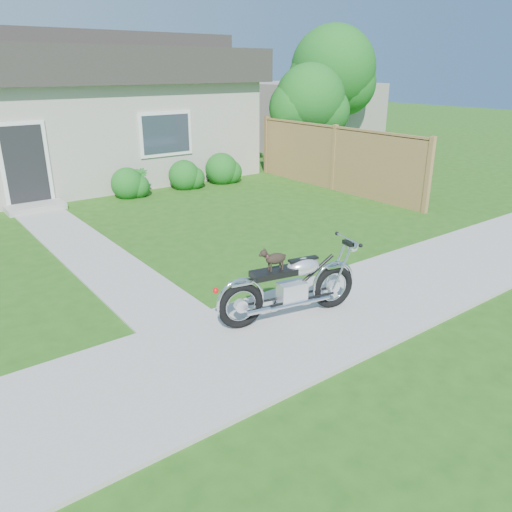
% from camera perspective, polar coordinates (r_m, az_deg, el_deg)
% --- Properties ---
extents(ground, '(80.00, 80.00, 0.00)m').
position_cam_1_polar(ground, '(7.30, 5.66, -7.52)').
color(ground, '#235114').
rests_on(ground, ground).
extents(sidewalk, '(24.00, 2.20, 0.04)m').
position_cam_1_polar(sidewalk, '(7.29, 5.66, -7.38)').
color(sidewalk, '#9E9B93').
rests_on(sidewalk, ground).
extents(walkway, '(1.20, 8.00, 0.03)m').
position_cam_1_polar(walkway, '(10.68, -19.05, 0.85)').
color(walkway, '#9E9B93').
rests_on(walkway, ground).
extents(house, '(12.60, 7.03, 4.50)m').
position_cam_1_polar(house, '(17.30, -22.82, 14.96)').
color(house, beige).
rests_on(house, ground).
extents(fence, '(0.12, 6.62, 1.90)m').
position_cam_1_polar(fence, '(15.16, 8.91, 11.01)').
color(fence, '#A27F48').
rests_on(fence, ground).
extents(tree_near, '(2.44, 2.36, 3.61)m').
position_cam_1_polar(tree_near, '(17.70, 6.64, 16.97)').
color(tree_near, '#3D2B1C').
rests_on(tree_near, ground).
extents(tree_far, '(3.28, 3.28, 5.04)m').
position_cam_1_polar(tree_far, '(20.92, 9.19, 19.94)').
color(tree_far, '#3D2B1C').
rests_on(tree_far, ground).
extents(shrub_row, '(10.71, 1.02, 1.02)m').
position_cam_1_polar(shrub_row, '(14.10, -19.73, 7.15)').
color(shrub_row, '#185D1A').
rests_on(shrub_row, ground).
extents(potted_plant_right, '(0.59, 0.59, 0.76)m').
position_cam_1_polar(potted_plant_right, '(14.77, -13.05, 8.25)').
color(potted_plant_right, '#1C691F').
rests_on(potted_plant_right, ground).
extents(motorcycle_with_dog, '(2.20, 0.77, 1.10)m').
position_cam_1_polar(motorcycle_with_dog, '(7.14, 4.16, -3.35)').
color(motorcycle_with_dog, black).
rests_on(motorcycle_with_dog, sidewalk).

